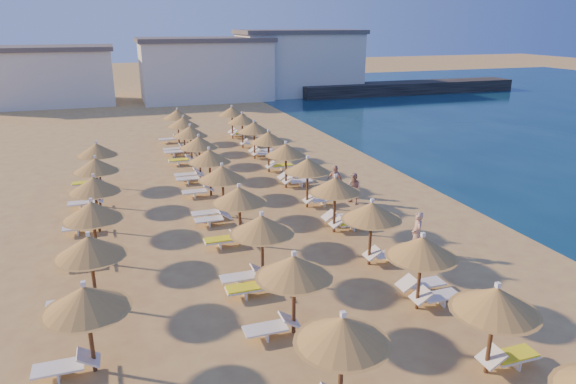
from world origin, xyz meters
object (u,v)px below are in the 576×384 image
object	(u,v)px
parasol_row_west	(222,174)
beachgoer_c	(335,181)
beachgoer_a	(417,234)
parasol_row_east	(308,166)
beachgoer_b	(354,189)
jetty	(408,88)

from	to	relation	value
parasol_row_west	beachgoer_c	world-z (taller)	parasol_row_west
beachgoer_c	beachgoer_a	world-z (taller)	beachgoer_a
parasol_row_east	beachgoer_b	world-z (taller)	parasol_row_east
jetty	beachgoer_b	world-z (taller)	beachgoer_b
beachgoer_b	beachgoer_c	bearing A→B (deg)	177.03
jetty	beachgoer_c	xyz separation A→B (m)	(-26.24, -35.91, 0.13)
jetty	parasol_row_east	xyz separation A→B (m)	(-28.28, -37.07, 1.44)
parasol_row_east	beachgoer_b	bearing A→B (deg)	-6.38
jetty	beachgoer_c	bearing A→B (deg)	-125.81
parasol_row_west	beachgoer_a	world-z (taller)	parasol_row_west
jetty	beachgoer_b	bearing A→B (deg)	-124.28
beachgoer_a	parasol_row_east	bearing A→B (deg)	-144.83
parasol_row_west	jetty	bearing A→B (deg)	48.66
jetty	beachgoer_b	size ratio (longest dim) A/B	18.17
jetty	parasol_row_west	size ratio (longest dim) A/B	0.81
parasol_row_east	beachgoer_a	xyz separation A→B (m)	(2.20, -6.72, -1.27)
beachgoer_a	beachgoer_b	bearing A→B (deg)	-165.45
parasol_row_east	beachgoer_a	distance (m)	7.18
beachgoer_b	parasol_row_west	bearing A→B (deg)	-112.51
jetty	beachgoer_a	xyz separation A→B (m)	(-26.07, -43.79, 0.17)
jetty	beachgoer_c	world-z (taller)	beachgoer_c
beachgoer_c	beachgoer_b	world-z (taller)	beachgoer_c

